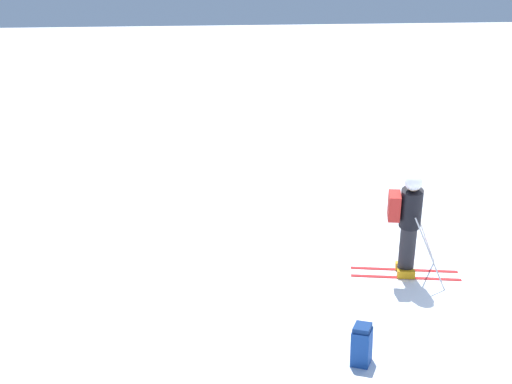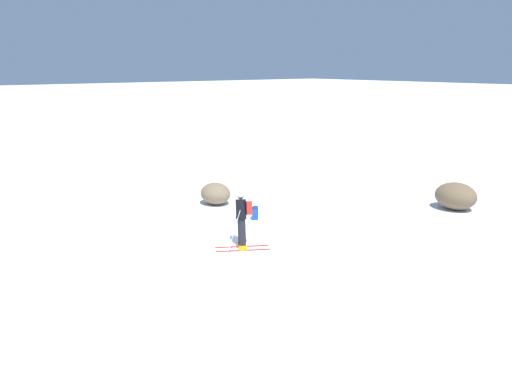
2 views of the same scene
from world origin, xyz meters
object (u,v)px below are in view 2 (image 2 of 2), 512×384
at_px(exposed_boulder_0, 216,194).
at_px(exposed_boulder_1, 456,196).
at_px(skier, 242,216).
at_px(spare_backpack, 255,213).

relative_size(exposed_boulder_0, exposed_boulder_1, 0.83).
bearing_deg(skier, spare_backpack, 164.55).
height_order(exposed_boulder_0, exposed_boulder_1, exposed_boulder_1).
distance_m(spare_backpack, exposed_boulder_1, 8.36).
bearing_deg(exposed_boulder_0, exposed_boulder_1, 47.49).
relative_size(spare_backpack, exposed_boulder_0, 0.36).
relative_size(skier, exposed_boulder_1, 1.08).
distance_m(skier, spare_backpack, 3.02).
height_order(skier, exposed_boulder_0, skier).
distance_m(spare_backpack, exposed_boulder_0, 2.77).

